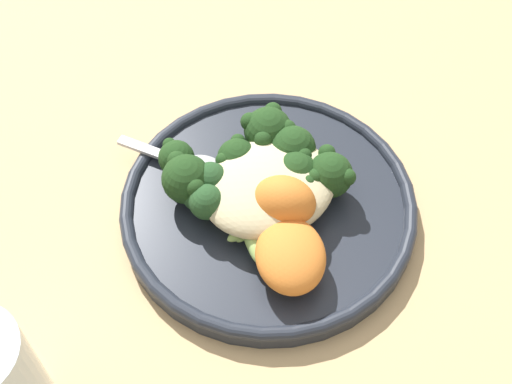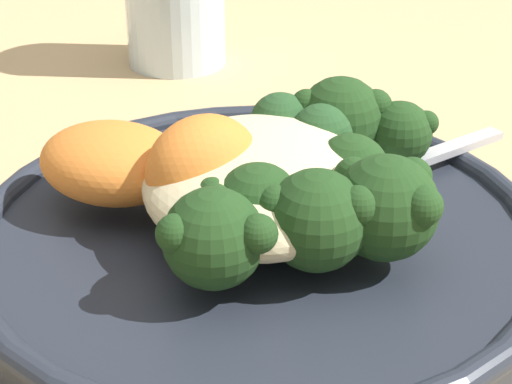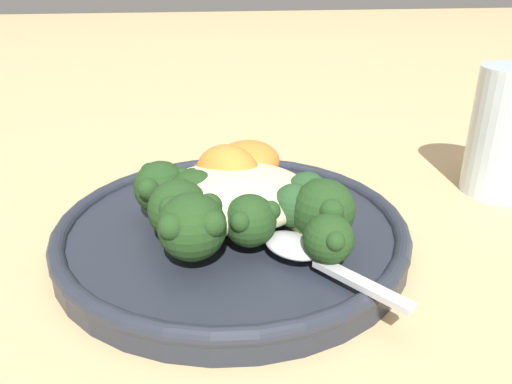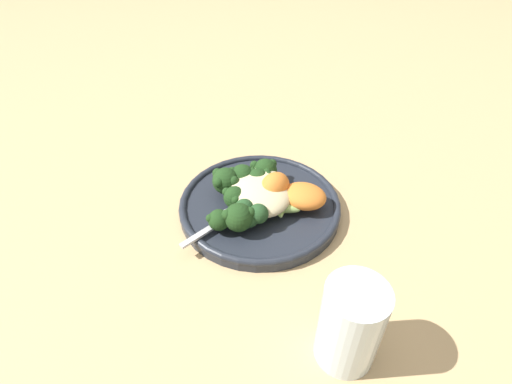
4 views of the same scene
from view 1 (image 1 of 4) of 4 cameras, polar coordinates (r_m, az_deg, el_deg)
name	(u,v)px [view 1 (image 1 of 4)]	position (r m, az deg, el deg)	size (l,w,h in m)	color
ground_plane	(268,214)	(0.63, 0.98, -1.74)	(4.00, 4.00, 0.00)	tan
plate	(266,204)	(0.62, 0.84, -0.94)	(0.26, 0.26, 0.02)	#232833
quinoa_mound	(275,189)	(0.59, 1.50, 0.28)	(0.12, 0.10, 0.04)	beige
broccoli_stalk_0	(313,187)	(0.60, 4.56, 0.44)	(0.13, 0.04, 0.04)	#8EB25B
broccoli_stalk_1	(292,183)	(0.60, 2.86, 0.76)	(0.09, 0.05, 0.04)	#8EB25B
broccoli_stalk_2	(285,163)	(0.61, 2.36, 2.34)	(0.11, 0.08, 0.04)	#8EB25B
broccoli_stalk_3	(265,146)	(0.62, 0.76, 3.69)	(0.10, 0.11, 0.04)	#8EB25B
broccoli_stalk_4	(241,179)	(0.60, -1.18, 1.02)	(0.06, 0.12, 0.04)	#8EB25B
broccoli_stalk_5	(191,173)	(0.61, -5.21, 1.55)	(0.05, 0.12, 0.03)	#8EB25B
broccoli_stalk_6	(194,185)	(0.60, -4.98, 0.56)	(0.06, 0.10, 0.04)	#8EB25B
sweet_potato_chunk_0	(281,204)	(0.58, 2.04, -0.94)	(0.05, 0.04, 0.05)	orange
sweet_potato_chunk_1	(291,256)	(0.56, 2.78, -5.11)	(0.07, 0.06, 0.03)	orange
kale_tuft	(213,193)	(0.59, -3.42, -0.12)	(0.05, 0.05, 0.04)	#234723
spoon	(195,166)	(0.63, -4.93, 2.09)	(0.08, 0.10, 0.01)	#B7B7BC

